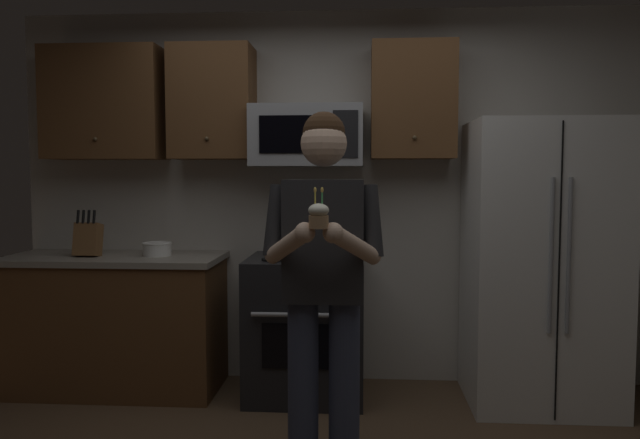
{
  "coord_description": "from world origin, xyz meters",
  "views": [
    {
      "loc": [
        0.22,
        -2.63,
        1.46
      ],
      "look_at": [
        0.02,
        0.28,
        1.25
      ],
      "focal_mm": 34.45,
      "sensor_mm": 36.0,
      "label": 1
    }
  ],
  "objects_px": {
    "refrigerator": "(541,264)",
    "cupcake": "(319,215)",
    "microwave": "(307,136)",
    "person": "(324,273)",
    "knife_block": "(88,239)",
    "bowl_large_white": "(157,249)",
    "oven_range": "(306,326)"
  },
  "relations": [
    {
      "from": "refrigerator",
      "to": "bowl_large_white",
      "type": "distance_m",
      "value": 2.51
    },
    {
      "from": "oven_range",
      "to": "knife_block",
      "type": "bearing_deg",
      "value": -178.84
    },
    {
      "from": "person",
      "to": "cupcake",
      "type": "relative_size",
      "value": 10.13
    },
    {
      "from": "refrigerator",
      "to": "cupcake",
      "type": "xyz_separation_m",
      "value": [
        -1.31,
        -1.38,
        0.39
      ]
    },
    {
      "from": "refrigerator",
      "to": "person",
      "type": "xyz_separation_m",
      "value": [
        -1.31,
        -1.05,
        0.1
      ]
    },
    {
      "from": "microwave",
      "to": "refrigerator",
      "type": "distance_m",
      "value": 1.72
    },
    {
      "from": "oven_range",
      "to": "knife_block",
      "type": "distance_m",
      "value": 1.57
    },
    {
      "from": "oven_range",
      "to": "person",
      "type": "height_order",
      "value": "person"
    },
    {
      "from": "knife_block",
      "to": "cupcake",
      "type": "height_order",
      "value": "cupcake"
    },
    {
      "from": "refrigerator",
      "to": "knife_block",
      "type": "bearing_deg",
      "value": 179.81
    },
    {
      "from": "oven_range",
      "to": "person",
      "type": "distance_m",
      "value": 1.23
    },
    {
      "from": "knife_block",
      "to": "cupcake",
      "type": "bearing_deg",
      "value": -40.2
    },
    {
      "from": "bowl_large_white",
      "to": "cupcake",
      "type": "distance_m",
      "value": 1.9
    },
    {
      "from": "refrigerator",
      "to": "cupcake",
      "type": "distance_m",
      "value": 1.95
    },
    {
      "from": "cupcake",
      "to": "bowl_large_white",
      "type": "bearing_deg",
      "value": 129.55
    },
    {
      "from": "knife_block",
      "to": "microwave",
      "type": "bearing_deg",
      "value": 5.82
    },
    {
      "from": "refrigerator",
      "to": "oven_range",
      "type": "bearing_deg",
      "value": 178.5
    },
    {
      "from": "refrigerator",
      "to": "bowl_large_white",
      "type": "relative_size",
      "value": 9.22
    },
    {
      "from": "knife_block",
      "to": "cupcake",
      "type": "distance_m",
      "value": 2.17
    },
    {
      "from": "microwave",
      "to": "bowl_large_white",
      "type": "height_order",
      "value": "microwave"
    },
    {
      "from": "knife_block",
      "to": "person",
      "type": "bearing_deg",
      "value": -32.82
    },
    {
      "from": "microwave",
      "to": "person",
      "type": "height_order",
      "value": "microwave"
    },
    {
      "from": "microwave",
      "to": "bowl_large_white",
      "type": "distance_m",
      "value": 1.26
    },
    {
      "from": "refrigerator",
      "to": "knife_block",
      "type": "xyz_separation_m",
      "value": [
        -2.96,
        0.01,
        0.13
      ]
    },
    {
      "from": "bowl_large_white",
      "to": "cupcake",
      "type": "height_order",
      "value": "cupcake"
    },
    {
      "from": "cupcake",
      "to": "oven_range",
      "type": "bearing_deg",
      "value": 97.44
    },
    {
      "from": "microwave",
      "to": "refrigerator",
      "type": "height_order",
      "value": "microwave"
    },
    {
      "from": "oven_range",
      "to": "refrigerator",
      "type": "relative_size",
      "value": 0.52
    },
    {
      "from": "cupcake",
      "to": "person",
      "type": "bearing_deg",
      "value": 90.0
    },
    {
      "from": "microwave",
      "to": "person",
      "type": "bearing_deg",
      "value": -81.29
    },
    {
      "from": "bowl_large_white",
      "to": "refrigerator",
      "type": "bearing_deg",
      "value": -1.45
    },
    {
      "from": "oven_range",
      "to": "microwave",
      "type": "distance_m",
      "value": 1.26
    }
  ]
}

